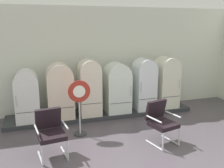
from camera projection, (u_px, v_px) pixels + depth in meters
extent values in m
cube|color=silver|center=(96.00, 60.00, 7.55)|extent=(11.76, 0.12, 3.16)
cube|color=#47443F|center=(96.00, 18.00, 7.27)|extent=(11.76, 0.07, 0.06)
cube|color=#2D3034|center=(102.00, 113.00, 7.31)|extent=(5.42, 0.95, 0.11)
cube|color=white|center=(28.00, 101.00, 6.50)|extent=(0.61, 0.69, 1.06)
cylinder|color=white|center=(26.00, 82.00, 6.38)|extent=(0.61, 0.68, 0.61)
cube|color=#383838|center=(28.00, 112.00, 6.22)|extent=(0.56, 0.01, 0.01)
cylinder|color=silver|center=(16.00, 101.00, 6.07)|extent=(0.02, 0.02, 0.28)
cube|color=beige|center=(60.00, 97.00, 6.71)|extent=(0.70, 0.64, 1.16)
cylinder|color=beige|center=(59.00, 76.00, 6.58)|extent=(0.70, 0.63, 0.70)
cube|color=#383838|center=(62.00, 108.00, 6.46)|extent=(0.64, 0.01, 0.01)
cylinder|color=silver|center=(73.00, 95.00, 6.45)|extent=(0.02, 0.02, 0.28)
cube|color=silver|center=(90.00, 93.00, 6.91)|extent=(0.59, 0.60, 1.29)
cylinder|color=silver|center=(89.00, 70.00, 6.77)|extent=(0.59, 0.59, 0.59)
cube|color=#383838|center=(92.00, 104.00, 6.68)|extent=(0.54, 0.01, 0.01)
cylinder|color=silver|center=(83.00, 91.00, 6.52)|extent=(0.02, 0.02, 0.28)
cube|color=silver|center=(117.00, 93.00, 7.20)|extent=(0.70, 0.66, 1.10)
cylinder|color=silver|center=(117.00, 75.00, 7.07)|extent=(0.70, 0.64, 0.70)
cube|color=#383838|center=(121.00, 103.00, 6.93)|extent=(0.64, 0.01, 0.01)
cylinder|color=silver|center=(131.00, 91.00, 6.93)|extent=(0.02, 0.02, 0.28)
cube|color=white|center=(144.00, 89.00, 7.41)|extent=(0.59, 0.63, 1.24)
cylinder|color=white|center=(144.00, 69.00, 7.27)|extent=(0.59, 0.62, 0.59)
cube|color=#383838|center=(148.00, 99.00, 7.17)|extent=(0.55, 0.01, 0.01)
cylinder|color=silver|center=(141.00, 87.00, 7.00)|extent=(0.02, 0.02, 0.28)
cube|color=silver|center=(166.00, 87.00, 7.64)|extent=(0.62, 0.65, 1.25)
cylinder|color=silver|center=(167.00, 67.00, 7.49)|extent=(0.62, 0.63, 0.62)
cube|color=#383838|center=(171.00, 97.00, 7.38)|extent=(0.57, 0.01, 0.01)
cylinder|color=silver|center=(180.00, 84.00, 7.36)|extent=(0.02, 0.02, 0.28)
cylinder|color=silver|center=(41.00, 158.00, 4.88)|extent=(0.12, 0.57, 0.04)
cylinder|color=silver|center=(42.00, 156.00, 4.60)|extent=(0.05, 0.05, 0.39)
cylinder|color=silver|center=(65.00, 153.00, 5.08)|extent=(0.12, 0.57, 0.04)
cylinder|color=silver|center=(68.00, 150.00, 4.80)|extent=(0.05, 0.05, 0.39)
cube|color=black|center=(52.00, 136.00, 4.88)|extent=(0.59, 0.59, 0.09)
cube|color=black|center=(48.00, 118.00, 5.06)|extent=(0.54, 0.23, 0.46)
cylinder|color=silver|center=(37.00, 129.00, 4.72)|extent=(0.10, 0.47, 0.04)
cylinder|color=silver|center=(65.00, 125.00, 4.95)|extent=(0.10, 0.47, 0.04)
cylinder|color=silver|center=(154.00, 145.00, 5.41)|extent=(0.18, 0.56, 0.04)
cylinder|color=silver|center=(163.00, 142.00, 5.15)|extent=(0.05, 0.05, 0.39)
cylinder|color=silver|center=(170.00, 140.00, 5.66)|extent=(0.18, 0.56, 0.04)
cylinder|color=silver|center=(179.00, 137.00, 5.39)|extent=(0.05, 0.05, 0.39)
cube|color=black|center=(163.00, 125.00, 5.43)|extent=(0.63, 0.63, 0.09)
cube|color=black|center=(156.00, 109.00, 5.60)|extent=(0.55, 0.28, 0.46)
cylinder|color=silver|center=(154.00, 119.00, 5.25)|extent=(0.15, 0.46, 0.04)
cylinder|color=silver|center=(173.00, 114.00, 5.53)|extent=(0.15, 0.46, 0.04)
cylinder|color=#2D2D30|center=(80.00, 134.00, 6.01)|extent=(0.32, 0.32, 0.03)
cylinder|color=silver|center=(80.00, 113.00, 5.89)|extent=(0.04, 0.04, 1.07)
cylinder|color=maroon|center=(79.00, 91.00, 5.74)|extent=(0.53, 0.02, 0.53)
cylinder|color=white|center=(79.00, 92.00, 5.73)|extent=(0.29, 0.00, 0.29)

